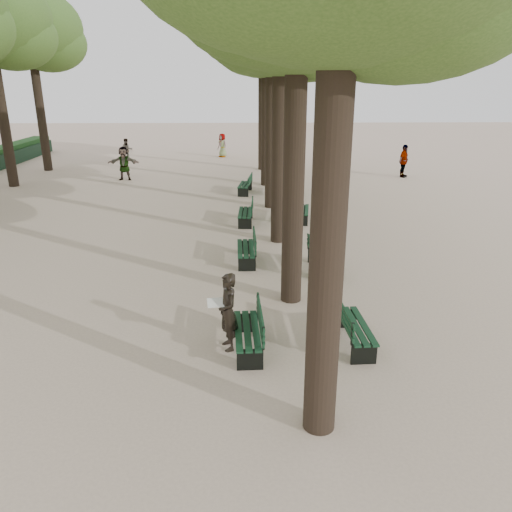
{
  "coord_description": "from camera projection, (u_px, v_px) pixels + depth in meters",
  "views": [
    {
      "loc": [
        0.31,
        -8.76,
        5.35
      ],
      "look_at": [
        0.6,
        3.0,
        1.2
      ],
      "focal_mm": 35.0,
      "sensor_mm": 36.0,
      "label": 1
    }
  ],
  "objects": [
    {
      "name": "bench_left_3",
      "position": [
        245.0,
        188.0,
        24.89
      ],
      "size": [
        0.79,
        1.86,
        0.92
      ],
      "color": "black",
      "rests_on": "ground"
    },
    {
      "name": "tree_central_3",
      "position": [
        272.0,
        19.0,
        19.77
      ],
      "size": [
        6.0,
        6.0,
        9.95
      ],
      "color": "#33261C",
      "rests_on": "ground"
    },
    {
      "name": "bench_right_0",
      "position": [
        354.0,
        333.0,
        10.61
      ],
      "size": [
        0.65,
        1.82,
        0.92
      ],
      "color": "black",
      "rests_on": "ground"
    },
    {
      "name": "bench_left_1",
      "position": [
        246.0,
        254.0,
        15.46
      ],
      "size": [
        0.6,
        1.81,
        0.92
      ],
      "color": "black",
      "rests_on": "ground"
    },
    {
      "name": "pedestrian_c",
      "position": [
        404.0,
        161.0,
        28.88
      ],
      "size": [
        0.99,
        1.08,
        1.87
      ],
      "primitive_type": "imported",
      "rotation": [
        0.0,
        0.0,
        0.88
      ],
      "color": "#262628",
      "rests_on": "ground"
    },
    {
      "name": "tree_central_2",
      "position": [
        282.0,
        0.0,
        15.06
      ],
      "size": [
        6.0,
        6.0,
        9.95
      ],
      "color": "#33261C",
      "rests_on": "ground"
    },
    {
      "name": "bench_left_0",
      "position": [
        248.0,
        338.0,
        10.41
      ],
      "size": [
        0.64,
        1.82,
        0.92
      ],
      "color": "black",
      "rests_on": "ground"
    },
    {
      "name": "bench_right_1",
      "position": [
        323.0,
        262.0,
        14.72
      ],
      "size": [
        0.78,
        1.86,
        0.92
      ],
      "color": "black",
      "rests_on": "ground"
    },
    {
      "name": "pedestrian_e",
      "position": [
        124.0,
        163.0,
        28.08
      ],
      "size": [
        1.74,
        0.39,
        1.87
      ],
      "primitive_type": "imported",
      "rotation": [
        0.0,
        0.0,
        0.01
      ],
      "color": "#262628",
      "rests_on": "ground"
    },
    {
      "name": "tree_far_5",
      "position": [
        29.0,
        29.0,
        28.72
      ],
      "size": [
        6.0,
        6.0,
        10.45
      ],
      "color": "#33261C",
      "rests_on": "ground"
    },
    {
      "name": "bench_right_2",
      "position": [
        302.0,
        214.0,
        20.06
      ],
      "size": [
        0.81,
        1.86,
        0.92
      ],
      "color": "black",
      "rests_on": "ground"
    },
    {
      "name": "bench_right_3",
      "position": [
        291.0,
        189.0,
        24.62
      ],
      "size": [
        0.69,
        1.84,
        0.92
      ],
      "color": "black",
      "rests_on": "ground"
    },
    {
      "name": "man_with_map",
      "position": [
        228.0,
        312.0,
        10.29
      ],
      "size": [
        0.7,
        0.74,
        1.68
      ],
      "color": "black",
      "rests_on": "ground"
    },
    {
      "name": "tree_central_4",
      "position": [
        267.0,
        31.0,
        24.49
      ],
      "size": [
        6.0,
        6.0,
        9.95
      ],
      "color": "#33261C",
      "rests_on": "ground"
    },
    {
      "name": "ground",
      "position": [
        230.0,
        362.0,
        10.03
      ],
      "size": [
        120.0,
        120.0,
        0.0
      ],
      "primitive_type": "plane",
      "color": "#C9AF98",
      "rests_on": "ground"
    },
    {
      "name": "pedestrian_a",
      "position": [
        127.0,
        150.0,
        34.78
      ],
      "size": [
        0.81,
        0.59,
        1.54
      ],
      "primitive_type": "imported",
      "rotation": [
        0.0,
        0.0,
        0.42
      ],
      "color": "#262628",
      "rests_on": "ground"
    },
    {
      "name": "bench_left_2",
      "position": [
        245.0,
        217.0,
        19.66
      ],
      "size": [
        0.64,
        1.82,
        0.92
      ],
      "color": "black",
      "rests_on": "ground"
    },
    {
      "name": "pedestrian_d",
      "position": [
        222.0,
        145.0,
        36.6
      ],
      "size": [
        0.82,
        0.82,
        1.69
      ],
      "primitive_type": "imported",
      "rotation": [
        0.0,
        0.0,
        5.49
      ],
      "color": "#262628",
      "rests_on": "ground"
    },
    {
      "name": "tree_central_5",
      "position": [
        263.0,
        39.0,
        29.2
      ],
      "size": [
        6.0,
        6.0,
        9.95
      ],
      "color": "#33261C",
      "rests_on": "ground"
    }
  ]
}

